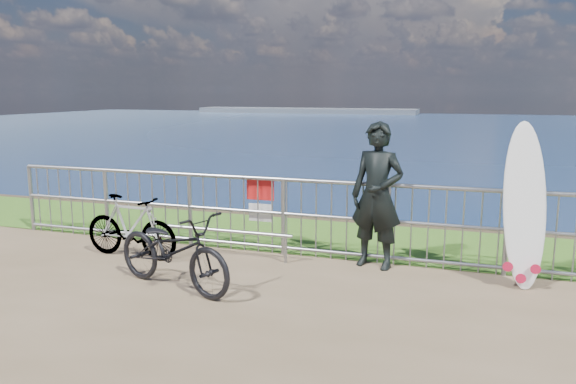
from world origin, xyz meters
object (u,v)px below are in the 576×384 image
(surfboard, at_px, (524,211))
(bicycle_far, at_px, (131,227))
(surfer, at_px, (377,196))
(bicycle_near, at_px, (173,250))

(surfboard, bearing_deg, bicycle_far, -174.33)
(surfer, xyz_separation_m, bicycle_far, (-3.36, -0.68, -0.52))
(surfer, height_order, bicycle_far, surfer)
(surfer, bearing_deg, bicycle_near, -130.41)
(bicycle_far, bearing_deg, surfer, -75.10)
(surfboard, relative_size, bicycle_far, 1.33)
(surfer, xyz_separation_m, surfboard, (1.80, -0.17, -0.05))
(surfer, relative_size, surfboard, 0.97)
(surfer, height_order, surfboard, surfboard)
(bicycle_near, height_order, bicycle_far, bicycle_near)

